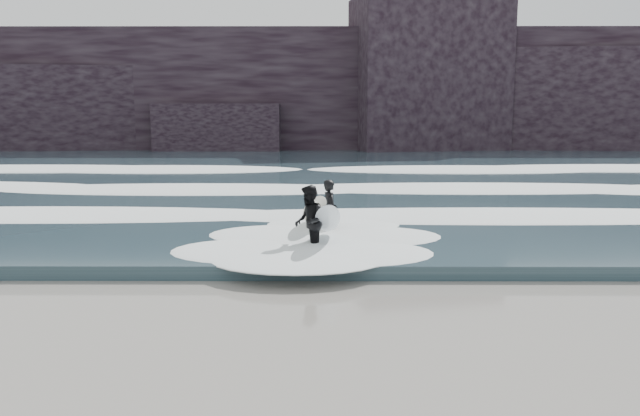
# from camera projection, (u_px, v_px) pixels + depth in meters

# --- Properties ---
(ground) EXTENTS (120.00, 120.00, 0.00)m
(ground) POSITION_uv_depth(u_px,v_px,m) (299.00, 336.00, 9.13)
(ground) COLOR #817257
(ground) RESTS_ON ground
(sea) EXTENTS (90.00, 52.00, 0.30)m
(sea) POSITION_uv_depth(u_px,v_px,m) (317.00, 165.00, 37.78)
(sea) COLOR #283E46
(sea) RESTS_ON ground
(headland) EXTENTS (70.00, 9.00, 10.00)m
(headland) POSITION_uv_depth(u_px,v_px,m) (318.00, 93.00, 53.86)
(headland) COLOR black
(headland) RESTS_ON ground
(foam_near) EXTENTS (60.00, 3.20, 0.20)m
(foam_near) POSITION_uv_depth(u_px,v_px,m) (310.00, 213.00, 17.97)
(foam_near) COLOR white
(foam_near) RESTS_ON sea
(foam_mid) EXTENTS (60.00, 4.00, 0.24)m
(foam_mid) POSITION_uv_depth(u_px,v_px,m) (314.00, 185.00, 24.89)
(foam_mid) COLOR white
(foam_mid) RESTS_ON sea
(foam_far) EXTENTS (60.00, 4.80, 0.30)m
(foam_far) POSITION_uv_depth(u_px,v_px,m) (316.00, 165.00, 33.78)
(foam_far) COLOR white
(foam_far) RESTS_ON sea
(surfer_left) EXTENTS (1.10, 1.94, 1.58)m
(surfer_left) POSITION_uv_depth(u_px,v_px,m) (326.00, 210.00, 15.82)
(surfer_left) COLOR black
(surfer_left) RESTS_ON ground
(surfer_right) EXTENTS (1.06, 1.99, 1.65)m
(surfer_right) POSITION_uv_depth(u_px,v_px,m) (311.00, 221.00, 13.99)
(surfer_right) COLOR black
(surfer_right) RESTS_ON ground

